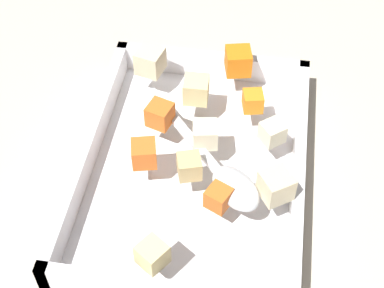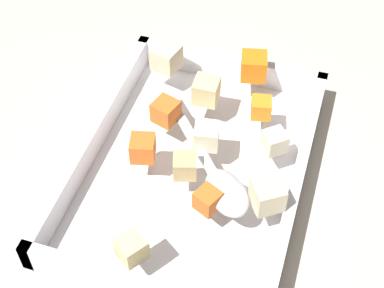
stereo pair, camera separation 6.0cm
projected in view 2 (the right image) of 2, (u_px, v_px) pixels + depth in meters
name	position (u px, v px, depth m)	size (l,w,h in m)	color
ground_plane	(176.00, 185.00, 0.66)	(4.00, 4.00, 0.00)	#BCB29E
baking_dish	(192.00, 170.00, 0.66)	(0.33, 0.24, 0.05)	silver
carrot_chunk_back_center	(254.00, 66.00, 0.70)	(0.03, 0.03, 0.03)	orange
carrot_chunk_near_left	(208.00, 200.00, 0.57)	(0.02, 0.02, 0.02)	orange
carrot_chunk_corner_nw	(261.00, 108.00, 0.66)	(0.02, 0.02, 0.02)	orange
carrot_chunk_center	(166.00, 111.00, 0.65)	(0.03, 0.03, 0.03)	orange
carrot_chunk_heap_top	(143.00, 148.00, 0.61)	(0.03, 0.03, 0.03)	orange
potato_chunk_corner_se	(267.00, 195.00, 0.57)	(0.03, 0.03, 0.03)	beige
potato_chunk_far_right	(206.00, 90.00, 0.67)	(0.03, 0.03, 0.03)	#E0CC89
potato_chunk_under_handle	(132.00, 248.00, 0.54)	(0.02, 0.02, 0.02)	#E0CC89
potato_chunk_front_center	(206.00, 136.00, 0.63)	(0.03, 0.03, 0.03)	beige
potato_chunk_far_left	(275.00, 141.00, 0.62)	(0.02, 0.02, 0.02)	beige
potato_chunk_near_spoon	(166.00, 58.00, 0.71)	(0.03, 0.03, 0.03)	beige
potato_chunk_mid_right	(185.00, 166.00, 0.60)	(0.02, 0.02, 0.02)	tan
serving_spoon	(221.00, 183.00, 0.59)	(0.17, 0.15, 0.02)	silver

